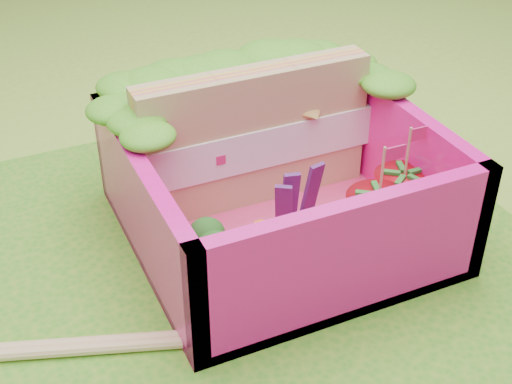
{
  "coord_description": "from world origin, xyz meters",
  "views": [
    {
      "loc": [
        -0.98,
        -2.26,
        2.03
      ],
      "look_at": [
        0.1,
        0.12,
        0.28
      ],
      "focal_mm": 50.0,
      "sensor_mm": 36.0,
      "label": 1
    }
  ],
  "objects": [
    {
      "name": "ground",
      "position": [
        0.0,
        0.0,
        0.0
      ],
      "size": [
        14.0,
        14.0,
        0.0
      ],
      "primitive_type": "plane",
      "color": "#8FBD35",
      "rests_on": "ground"
    },
    {
      "name": "placemat",
      "position": [
        0.0,
        0.0,
        0.01
      ],
      "size": [
        2.6,
        2.6,
        0.03
      ],
      "primitive_type": "cube",
      "color": "#449922",
      "rests_on": "ground"
    },
    {
      "name": "bento_floor",
      "position": [
        0.21,
        0.12,
        0.06
      ],
      "size": [
        1.3,
        1.3,
        0.05
      ],
      "primitive_type": "cube",
      "color": "#E43A76",
      "rests_on": "placemat"
    },
    {
      "name": "bento_box",
      "position": [
        0.21,
        0.12,
        0.31
      ],
      "size": [
        1.3,
        1.3,
        0.55
      ],
      "color": "#FC1595",
      "rests_on": "placemat"
    },
    {
      "name": "lettuce_ruffle",
      "position": [
        0.21,
        0.59,
        0.64
      ],
      "size": [
        1.43,
        0.77,
        0.11
      ],
      "color": "#38941A",
      "rests_on": "bento_box"
    },
    {
      "name": "sandwich_stack",
      "position": [
        0.21,
        0.37,
        0.4
      ],
      "size": [
        1.19,
        0.18,
        0.66
      ],
      "color": "tan",
      "rests_on": "bento_floor"
    },
    {
      "name": "broccoli",
      "position": [
        -0.22,
        -0.2,
        0.27
      ],
      "size": [
        0.34,
        0.34,
        0.27
      ],
      "color": "#63AE54",
      "rests_on": "bento_floor"
    },
    {
      "name": "carrot_sticks",
      "position": [
        -0.06,
        -0.19,
        0.2
      ],
      "size": [
        0.18,
        0.11,
        0.25
      ],
      "color": "#F35C14",
      "rests_on": "bento_floor"
    },
    {
      "name": "purple_wedges",
      "position": [
        0.21,
        -0.04,
        0.27
      ],
      "size": [
        0.25,
        0.14,
        0.38
      ],
      "color": "#551B60",
      "rests_on": "bento_floor"
    },
    {
      "name": "strawberry_left",
      "position": [
        0.51,
        -0.24,
        0.23
      ],
      "size": [
        0.28,
        0.28,
        0.52
      ],
      "color": "red",
      "rests_on": "bento_floor"
    },
    {
      "name": "strawberry_right",
      "position": [
        0.71,
        -0.13,
        0.22
      ],
      "size": [
        0.27,
        0.27,
        0.51
      ],
      "color": "red",
      "rests_on": "bento_floor"
    },
    {
      "name": "snap_peas",
      "position": [
        0.71,
        -0.06,
        0.11
      ],
      "size": [
        0.32,
        0.32,
        0.05
      ],
      "color": "#50BD3B",
      "rests_on": "bento_floor"
    }
  ]
}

